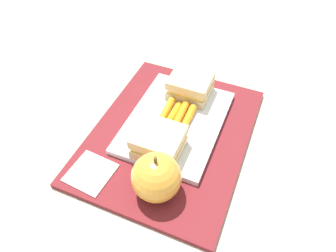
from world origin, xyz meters
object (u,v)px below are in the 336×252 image
object	(u,v)px
apple	(156,177)
paper_napkin	(91,173)
carrot_sticks_bundle	(176,117)
food_tray	(176,122)
sandwich_half_right	(159,142)
sandwich_half_left	(190,86)

from	to	relation	value
apple	paper_napkin	world-z (taller)	apple
carrot_sticks_bundle	apple	world-z (taller)	apple
food_tray	carrot_sticks_bundle	size ratio (longest dim) A/B	2.92
sandwich_half_right	apple	distance (m)	0.07
apple	paper_napkin	size ratio (longest dim) A/B	1.28
carrot_sticks_bundle	paper_napkin	world-z (taller)	carrot_sticks_bundle
sandwich_half_right	paper_napkin	world-z (taller)	sandwich_half_right
sandwich_half_left	paper_napkin	xyz separation A→B (m)	(0.24, -0.09, -0.03)
food_tray	paper_napkin	bearing A→B (deg)	-29.35
carrot_sticks_bundle	food_tray	bearing A→B (deg)	-153.99
sandwich_half_right	carrot_sticks_bundle	xyz separation A→B (m)	(-0.08, 0.00, -0.01)
sandwich_half_left	apple	bearing A→B (deg)	6.68
food_tray	apple	xyz separation A→B (m)	(0.15, 0.03, 0.03)
sandwich_half_left	sandwich_half_right	world-z (taller)	same
food_tray	sandwich_half_left	distance (m)	0.08
food_tray	sandwich_half_right	size ratio (longest dim) A/B	2.88
apple	carrot_sticks_bundle	bearing A→B (deg)	-169.85
sandwich_half_right	paper_napkin	size ratio (longest dim) A/B	1.14
sandwich_half_left	food_tray	bearing A→B (deg)	0.00
food_tray	sandwich_half_left	bearing A→B (deg)	180.00
sandwich_half_left	apple	size ratio (longest dim) A/B	0.90
apple	food_tray	bearing A→B (deg)	-169.84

